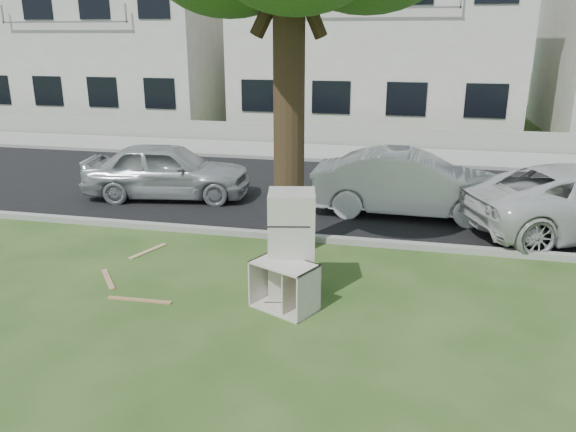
% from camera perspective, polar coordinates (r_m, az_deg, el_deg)
% --- Properties ---
extents(ground, '(120.00, 120.00, 0.00)m').
position_cam_1_polar(ground, '(8.62, 0.12, -8.13)').
color(ground, '#264318').
extents(road, '(120.00, 7.00, 0.01)m').
position_cam_1_polar(road, '(14.18, 5.34, 2.33)').
color(road, black).
rests_on(road, ground).
extents(kerb_near, '(120.00, 0.18, 0.12)m').
position_cam_1_polar(kerb_near, '(10.84, 2.91, -2.58)').
color(kerb_near, gray).
rests_on(kerb_near, ground).
extents(kerb_far, '(120.00, 0.18, 0.12)m').
position_cam_1_polar(kerb_far, '(17.61, 6.84, 5.32)').
color(kerb_far, gray).
rests_on(kerb_far, ground).
extents(sidewalk, '(120.00, 2.80, 0.01)m').
position_cam_1_polar(sidewalk, '(19.02, 7.30, 6.25)').
color(sidewalk, gray).
rests_on(sidewalk, ground).
extents(low_wall, '(120.00, 0.15, 0.70)m').
position_cam_1_polar(low_wall, '(20.53, 7.78, 8.06)').
color(low_wall, gray).
rests_on(low_wall, ground).
extents(townhouse_left, '(10.20, 8.16, 7.04)m').
position_cam_1_polar(townhouse_left, '(28.56, -16.78, 16.60)').
color(townhouse_left, silver).
rests_on(townhouse_left, ground).
extents(townhouse_center, '(11.22, 8.16, 7.44)m').
position_cam_1_polar(townhouse_center, '(25.13, 9.15, 17.49)').
color(townhouse_center, beige).
rests_on(townhouse_center, ground).
extents(fridge, '(0.78, 0.75, 1.64)m').
position_cam_1_polar(fridge, '(8.33, 0.36, -2.96)').
color(fridge, '#B7B1A5').
rests_on(fridge, ground).
extents(cabinet, '(1.05, 0.90, 0.70)m').
position_cam_1_polar(cabinet, '(8.12, -0.37, -7.11)').
color(cabinet, beige).
rests_on(cabinet, ground).
extents(plank_a, '(1.01, 0.12, 0.02)m').
position_cam_1_polar(plank_a, '(8.77, -14.86, -8.25)').
color(plank_a, '#A1764E').
rests_on(plank_a, ground).
extents(plank_b, '(0.59, 0.72, 0.02)m').
position_cam_1_polar(plank_b, '(9.62, -17.82, -6.12)').
color(plank_b, tan).
rests_on(plank_b, ground).
extents(plank_c, '(0.39, 0.84, 0.02)m').
position_cam_1_polar(plank_c, '(10.62, -14.01, -3.48)').
color(plank_c, tan).
rests_on(plank_c, ground).
extents(car_center, '(4.28, 1.56, 1.40)m').
position_cam_1_polar(car_center, '(12.55, 12.34, 3.23)').
color(car_center, silver).
rests_on(car_center, ground).
extents(car_left, '(4.17, 2.20, 1.35)m').
position_cam_1_polar(car_left, '(13.91, -12.14, 4.55)').
color(car_left, '#A0A3A7').
rests_on(car_left, ground).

